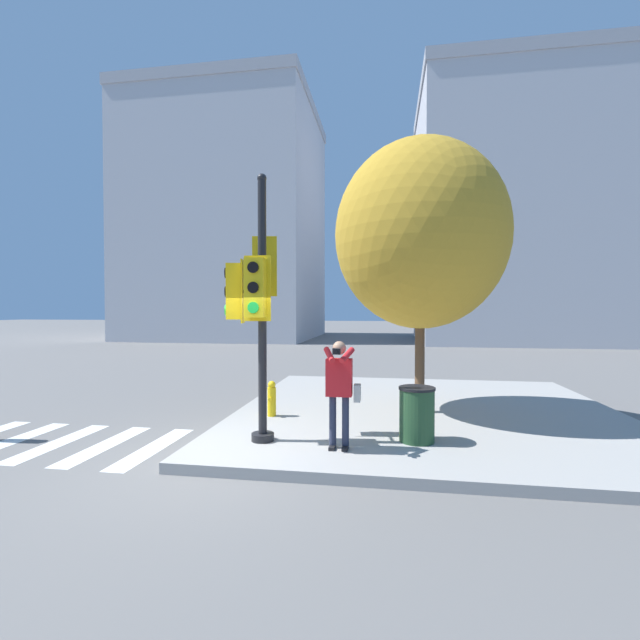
{
  "coord_description": "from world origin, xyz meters",
  "views": [
    {
      "loc": [
        2.67,
        -6.01,
        2.32
      ],
      "look_at": [
        1.56,
        0.95,
        2.14
      ],
      "focal_mm": 24.0,
      "sensor_mm": 36.0,
      "label": 1
    }
  ],
  "objects": [
    {
      "name": "ground_plane",
      "position": [
        0.0,
        0.0,
        0.0
      ],
      "size": [
        160.0,
        160.0,
        0.0
      ],
      "primitive_type": "plane",
      "color": "slate"
    },
    {
      "name": "sidewalk_corner",
      "position": [
        3.5,
        3.5,
        0.08
      ],
      "size": [
        8.0,
        8.0,
        0.16
      ],
      "color": "#9E9B96",
      "rests_on": "ground_plane"
    },
    {
      "name": "crosswalk_stripes",
      "position": [
        -2.97,
        0.55,
        0.0
      ],
      "size": [
        3.93,
        2.21,
        0.01
      ],
      "color": "silver",
      "rests_on": "ground_plane"
    },
    {
      "name": "traffic_signal_pole",
      "position": [
        0.53,
        0.7,
        2.56
      ],
      "size": [
        0.83,
        1.21,
        4.36
      ],
      "color": "black",
      "rests_on": "sidewalk_corner"
    },
    {
      "name": "person_photographer",
      "position": [
        1.94,
        0.53,
        1.16
      ],
      "size": [
        0.58,
        0.54,
        1.66
      ],
      "color": "black",
      "rests_on": "sidewalk_corner"
    },
    {
      "name": "street_tree",
      "position": [
        3.33,
        3.14,
        3.87
      ],
      "size": [
        3.56,
        3.56,
        5.67
      ],
      "color": "brown",
      "rests_on": "sidewalk_corner"
    },
    {
      "name": "fire_hydrant",
      "position": [
        0.36,
        2.31,
        0.52
      ],
      "size": [
        0.17,
        0.23,
        0.71
      ],
      "color": "yellow",
      "rests_on": "sidewalk_corner"
    },
    {
      "name": "trash_bin",
      "position": [
        3.14,
        1.07,
        0.61
      ],
      "size": [
        0.59,
        0.59,
        0.89
      ],
      "color": "#234728",
      "rests_on": "sidewalk_corner"
    },
    {
      "name": "building_left",
      "position": [
        -10.23,
        27.97,
        9.44
      ],
      "size": [
        14.05,
        13.18,
        18.86
      ],
      "color": "#BCBCC1",
      "rests_on": "ground_plane"
    },
    {
      "name": "building_right",
      "position": [
        11.69,
        26.9,
        9.17
      ],
      "size": [
        13.64,
        11.86,
        18.31
      ],
      "color": "#BCBCC1",
      "rests_on": "ground_plane"
    }
  ]
}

